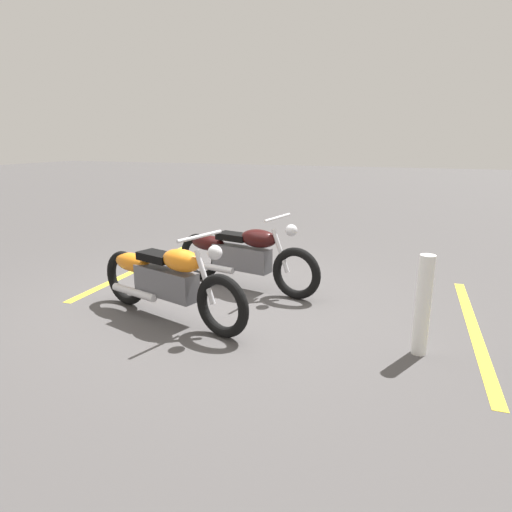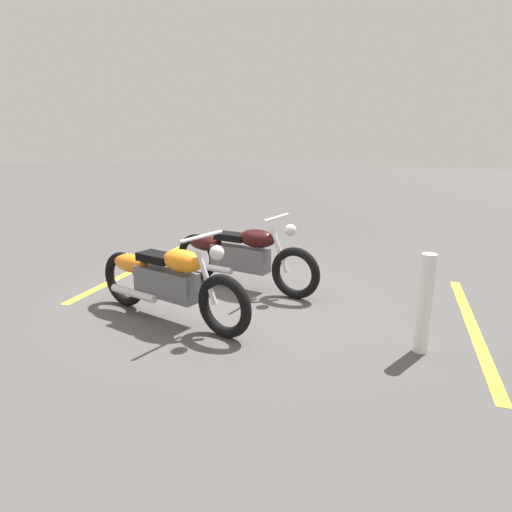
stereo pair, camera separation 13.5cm
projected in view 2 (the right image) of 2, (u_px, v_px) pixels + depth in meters
The scene contains 6 objects.
ground_plane at pixel (207, 302), 5.56m from camera, with size 60.00×60.00×0.00m, color #474444.
motorcycle_bright_foreground at pixel (165, 280), 4.93m from camera, with size 2.17×0.80×1.04m.
motorcycle_dark_foreground at pixel (239, 255), 5.99m from camera, with size 2.21×0.70×1.04m.
bollard_post at pixel (425, 304), 4.14m from camera, with size 0.14×0.14×0.97m, color white.
parking_stripe_near at pixel (135, 270), 6.94m from camera, with size 3.20×0.12×0.01m, color yellow.
parking_stripe_mid at pixel (472, 326), 4.84m from camera, with size 3.20×0.12×0.01m, color yellow.
Camera 2 is at (2.32, -4.73, 1.96)m, focal length 31.18 mm.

